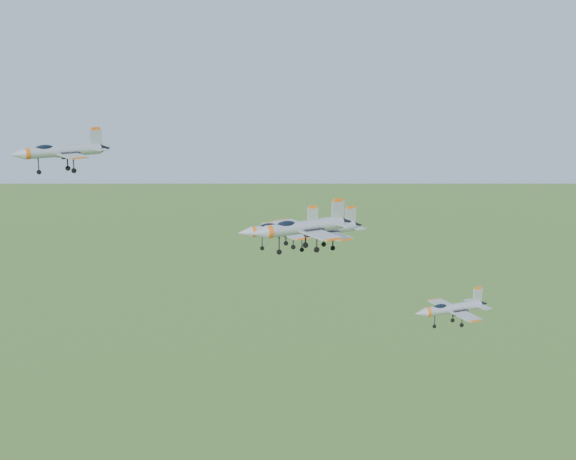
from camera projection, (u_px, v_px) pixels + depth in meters
jet_lead at (60, 151)px, 96.77m from camera, size 12.53×10.29×3.36m
jet_left_high at (281, 229)px, 98.65m from camera, size 11.92×9.97×3.19m
jet_right_high at (302, 227)px, 85.55m from camera, size 12.77×10.56×3.41m
jet_left_low at (320, 230)px, 107.64m from camera, size 13.24×10.99×3.54m
jet_right_low at (451, 308)px, 103.13m from camera, size 11.20×9.40×3.00m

